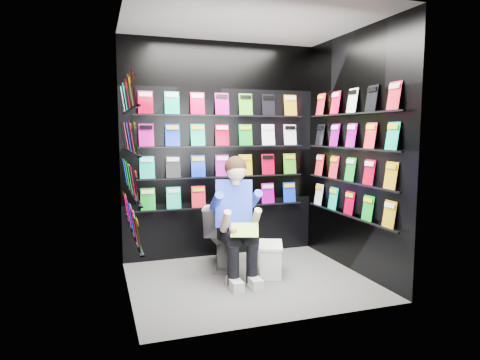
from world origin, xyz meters
name	(u,v)px	position (x,y,z in m)	size (l,w,h in m)	color
floor	(249,281)	(0.00, 0.00, 0.00)	(2.40, 2.40, 0.00)	#62625F
ceiling	(250,20)	(0.00, 0.00, 2.60)	(2.40, 2.40, 0.00)	white
wall_back	(222,151)	(0.00, 1.00, 1.30)	(2.40, 0.04, 2.60)	black
wall_front	(293,162)	(0.00, -1.00, 1.30)	(2.40, 0.04, 2.60)	black
wall_left	(125,157)	(-1.20, 0.00, 1.30)	(0.04, 2.00, 2.60)	black
wall_right	(353,153)	(1.20, 0.00, 1.30)	(0.04, 2.00, 2.60)	black
comics_back	(222,150)	(0.00, 0.97, 1.31)	(2.10, 0.06, 1.37)	#F40041
comics_left	(129,157)	(-1.17, 0.00, 1.31)	(0.06, 1.70, 1.37)	#F40041
comics_right	(351,152)	(1.17, 0.00, 1.31)	(0.06, 1.70, 1.37)	#F40041
toilet	(223,234)	(-0.11, 0.56, 0.37)	(0.42, 0.75, 0.73)	silver
longbox	(270,260)	(0.29, 0.12, 0.15)	(0.22, 0.41, 0.31)	silver
longbox_lid	(271,245)	(0.29, 0.12, 0.32)	(0.24, 0.43, 0.03)	silver
reader	(234,205)	(-0.11, 0.18, 0.76)	(0.51, 0.75, 1.38)	blue
held_comic	(245,230)	(-0.11, -0.17, 0.58)	(0.27, 0.01, 0.19)	#239244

